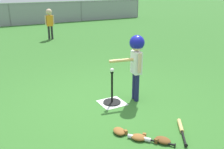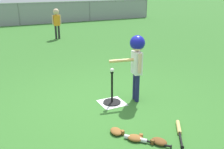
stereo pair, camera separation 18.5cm
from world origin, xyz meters
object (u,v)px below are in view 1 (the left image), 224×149
(batter_child, at_px, (136,55))
(glove_near_bats, at_px, (139,137))
(baseball_on_tee, at_px, (112,70))
(spare_bat_wood, at_px, (181,128))
(fielder_deep_right, at_px, (49,20))
(batting_tee, at_px, (112,98))
(glove_by_plate, at_px, (163,140))
(spare_bat_silver, at_px, (144,139))
(glove_tossed_aside, at_px, (119,131))

(batter_child, distance_m, glove_near_bats, 1.57)
(baseball_on_tee, bearing_deg, spare_bat_wood, -71.01)
(fielder_deep_right, relative_size, glove_near_bats, 4.39)
(batting_tee, bearing_deg, fielder_deep_right, 83.78)
(batting_tee, relative_size, batter_child, 0.49)
(baseball_on_tee, distance_m, glove_by_plate, 1.55)
(batting_tee, relative_size, glove_by_plate, 2.24)
(baseball_on_tee, height_order, spare_bat_silver, baseball_on_tee)
(fielder_deep_right, height_order, spare_bat_silver, fielder_deep_right)
(fielder_deep_right, xyz_separation_m, glove_by_plate, (-0.68, -7.70, -0.72))
(spare_bat_silver, bearing_deg, batting_tee, 81.25)
(batter_child, distance_m, spare_bat_wood, 1.49)
(batting_tee, relative_size, fielder_deep_right, 0.50)
(batter_child, bearing_deg, batting_tee, 169.51)
(baseball_on_tee, xyz_separation_m, spare_bat_silver, (-0.20, -1.28, -0.60))
(spare_bat_silver, relative_size, glove_near_bats, 1.98)
(batter_child, relative_size, spare_bat_wood, 2.06)
(batter_child, xyz_separation_m, glove_tossed_aside, (-0.84, -0.87, -0.84))
(batting_tee, xyz_separation_m, fielder_deep_right, (0.68, 6.27, 0.67))
(baseball_on_tee, xyz_separation_m, glove_tossed_aside, (-0.40, -0.95, -0.60))
(batter_child, xyz_separation_m, spare_bat_wood, (0.01, -1.23, -0.84))
(batting_tee, bearing_deg, glove_by_plate, -89.89)
(spare_bat_silver, xyz_separation_m, glove_tossed_aside, (-0.20, 0.33, 0.01))
(glove_tossed_aside, bearing_deg, glove_by_plate, -50.15)
(baseball_on_tee, xyz_separation_m, batter_child, (0.45, -0.08, 0.24))
(spare_bat_wood, bearing_deg, glove_tossed_aside, 157.05)
(glove_by_plate, bearing_deg, fielder_deep_right, 84.95)
(baseball_on_tee, relative_size, spare_bat_wood, 0.12)
(fielder_deep_right, xyz_separation_m, spare_bat_silver, (-0.88, -7.55, -0.73))
(glove_tossed_aside, bearing_deg, baseball_on_tee, 67.25)
(glove_near_bats, bearing_deg, glove_tossed_aside, 121.25)
(glove_near_bats, bearing_deg, batting_tee, 78.90)
(batting_tee, relative_size, glove_near_bats, 2.21)
(batter_child, xyz_separation_m, spare_bat_silver, (-0.64, -1.20, -0.84))
(batting_tee, relative_size, glove_tossed_aside, 2.64)
(spare_bat_silver, xyz_separation_m, spare_bat_wood, (0.65, -0.03, 0.00))
(spare_bat_silver, height_order, spare_bat_wood, same)
(batting_tee, xyz_separation_m, spare_bat_wood, (0.45, -1.31, -0.06))
(spare_bat_silver, xyz_separation_m, glove_by_plate, (0.20, -0.15, 0.01))
(glove_by_plate, relative_size, glove_near_bats, 0.99)
(baseball_on_tee, height_order, glove_tossed_aside, baseball_on_tee)
(fielder_deep_right, distance_m, spare_bat_silver, 7.64)
(batting_tee, height_order, fielder_deep_right, fielder_deep_right)
(batting_tee, height_order, glove_by_plate, batting_tee)
(batter_child, bearing_deg, baseball_on_tee, 169.51)
(batting_tee, distance_m, spare_bat_silver, 1.30)
(batter_child, xyz_separation_m, fielder_deep_right, (0.24, 6.35, -0.11))
(spare_bat_silver, distance_m, glove_tossed_aside, 0.39)
(fielder_deep_right, xyz_separation_m, spare_bat_wood, (-0.23, -7.58, -0.73))
(batter_child, height_order, spare_bat_wood, batter_child)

